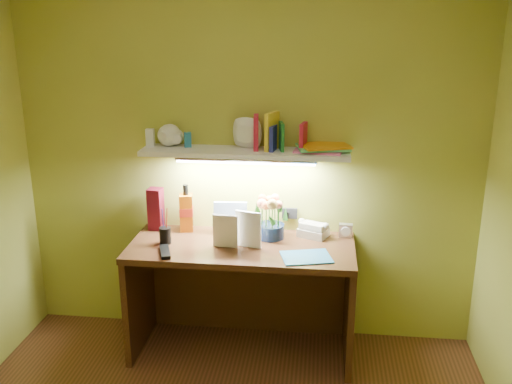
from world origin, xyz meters
TOP-DOWN VIEW (x-y plane):
  - desk at (0.00, 1.20)m, footprint 1.40×0.60m
  - flower_bouquet at (0.17, 1.35)m, footprint 0.21×0.21m
  - telephone at (0.44, 1.40)m, footprint 0.22×0.19m
  - desk_clock at (0.65, 1.42)m, footprint 0.09×0.05m
  - whisky_bottle at (-0.39, 1.41)m, footprint 0.10×0.10m
  - whisky_box at (-0.60, 1.41)m, footprint 0.10×0.10m
  - pen_cup at (-0.48, 1.17)m, footprint 0.09×0.09m
  - art_card at (-0.10, 1.38)m, footprint 0.22×0.06m
  - tv_remote at (-0.44, 1.02)m, footprint 0.12×0.20m
  - blue_folder at (0.41, 1.05)m, footprint 0.33×0.27m
  - desk_book_a at (-0.17, 1.16)m, footprint 0.16×0.04m
  - desk_book_b at (-0.04, 1.20)m, footprint 0.17×0.06m
  - wall_shelf at (-0.01, 1.38)m, footprint 1.32×0.31m

SIDE VIEW (x-z plane):
  - desk at x=0.00m, z-range 0.00..0.75m
  - blue_folder at x=0.41m, z-range 0.75..0.76m
  - tv_remote at x=-0.44m, z-range 0.75..0.77m
  - desk_clock at x=0.65m, z-range 0.75..0.84m
  - telephone at x=0.44m, z-range 0.75..0.86m
  - pen_cup at x=-0.48m, z-range 0.75..0.93m
  - desk_book_a at x=-0.17m, z-range 0.75..0.96m
  - art_card at x=-0.10m, z-range 0.75..0.96m
  - desk_book_b at x=-0.04m, z-range 0.75..0.98m
  - whisky_box at x=-0.60m, z-range 0.75..1.03m
  - flower_bouquet at x=0.17m, z-range 0.75..1.06m
  - whisky_bottle at x=-0.39m, z-range 0.75..1.07m
  - wall_shelf at x=-0.01m, z-range 1.20..1.47m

